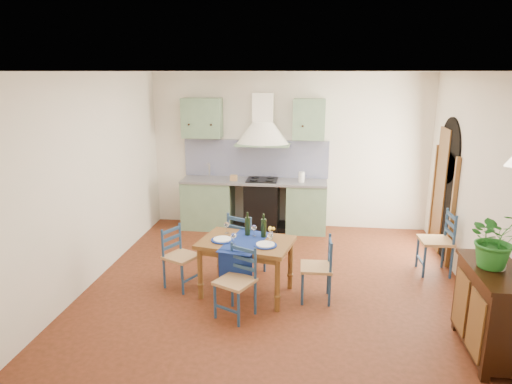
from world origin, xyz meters
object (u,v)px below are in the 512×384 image
at_px(sideboard, 492,309).
at_px(potted_plant, 496,239).
at_px(chair_near, 237,281).
at_px(dining_table, 246,247).

xyz_separation_m(sideboard, potted_plant, (-0.03, 0.05, 0.72)).
bearing_deg(sideboard, chair_near, 170.57).
height_order(chair_near, potted_plant, potted_plant).
distance_m(dining_table, potted_plant, 2.82).
bearing_deg(sideboard, potted_plant, 121.58).
height_order(dining_table, sideboard, dining_table).
height_order(dining_table, chair_near, dining_table).
xyz_separation_m(chair_near, sideboard, (2.66, -0.44, 0.07)).
relative_size(chair_near, potted_plant, 1.43).
distance_m(dining_table, sideboard, 2.81).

